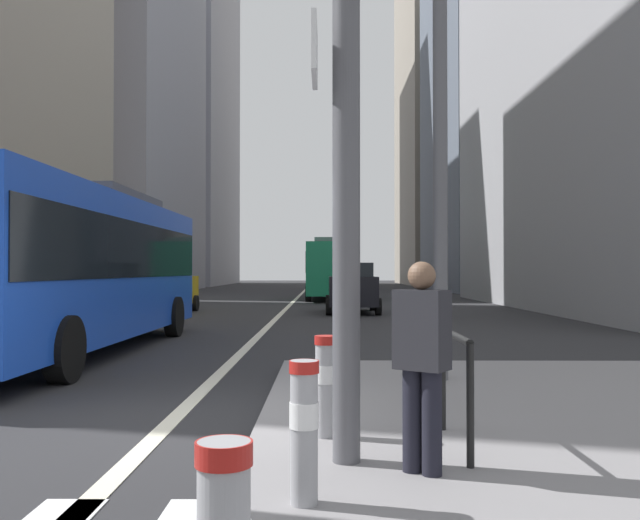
{
  "coord_description": "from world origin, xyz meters",
  "views": [
    {
      "loc": [
        1.69,
        -7.26,
        1.66
      ],
      "look_at": [
        1.42,
        25.76,
        2.16
      ],
      "focal_mm": 37.73,
      "sensor_mm": 36.0,
      "label": 1
    }
  ],
  "objects_px": {
    "city_bus_red_receding": "(332,267)",
    "bollard_left": "(304,424)",
    "street_lamp_post": "(440,10)",
    "car_receding_near": "(352,287)",
    "city_bus_red_distant": "(335,268)",
    "pedestrian_waiting": "(422,357)",
    "car_oncoming_mid": "(163,288)",
    "city_bus_blue_oncoming": "(74,261)",
    "bollard_right": "(325,381)"
  },
  "relations": [
    {
      "from": "street_lamp_post",
      "to": "city_bus_blue_oncoming",
      "type": "bearing_deg",
      "value": 148.58
    },
    {
      "from": "city_bus_blue_oncoming",
      "to": "street_lamp_post",
      "type": "relative_size",
      "value": 1.36
    },
    {
      "from": "city_bus_red_distant",
      "to": "pedestrian_waiting",
      "type": "distance_m",
      "value": 54.65
    },
    {
      "from": "bollard_left",
      "to": "pedestrian_waiting",
      "type": "relative_size",
      "value": 0.59
    },
    {
      "from": "car_oncoming_mid",
      "to": "pedestrian_waiting",
      "type": "distance_m",
      "value": 21.96
    },
    {
      "from": "city_bus_red_receding",
      "to": "car_receding_near",
      "type": "relative_size",
      "value": 2.59
    },
    {
      "from": "city_bus_blue_oncoming",
      "to": "pedestrian_waiting",
      "type": "distance_m",
      "value": 10.13
    },
    {
      "from": "car_oncoming_mid",
      "to": "city_bus_blue_oncoming",
      "type": "bearing_deg",
      "value": -84.2
    },
    {
      "from": "city_bus_red_receding",
      "to": "city_bus_red_distant",
      "type": "xyz_separation_m",
      "value": [
        0.52,
        20.87,
        -0.0
      ]
    },
    {
      "from": "car_receding_near",
      "to": "pedestrian_waiting",
      "type": "relative_size",
      "value": 2.72
    },
    {
      "from": "street_lamp_post",
      "to": "pedestrian_waiting",
      "type": "distance_m",
      "value": 6.11
    },
    {
      "from": "bollard_right",
      "to": "car_oncoming_mid",
      "type": "bearing_deg",
      "value": 107.65
    },
    {
      "from": "street_lamp_post",
      "to": "bollard_left",
      "type": "height_order",
      "value": "street_lamp_post"
    },
    {
      "from": "city_bus_red_receding",
      "to": "bollard_right",
      "type": "bearing_deg",
      "value": -90.62
    },
    {
      "from": "city_bus_blue_oncoming",
      "to": "street_lamp_post",
      "type": "bearing_deg",
      "value": -31.42
    },
    {
      "from": "city_bus_blue_oncoming",
      "to": "pedestrian_waiting",
      "type": "xyz_separation_m",
      "value": [
        5.73,
        -8.32,
        -0.82
      ]
    },
    {
      "from": "pedestrian_waiting",
      "to": "bollard_left",
      "type": "bearing_deg",
      "value": -142.31
    },
    {
      "from": "car_receding_near",
      "to": "street_lamp_post",
      "type": "height_order",
      "value": "street_lamp_post"
    },
    {
      "from": "street_lamp_post",
      "to": "bollard_left",
      "type": "distance_m",
      "value": 6.98
    },
    {
      "from": "city_bus_red_receding",
      "to": "bollard_left",
      "type": "bearing_deg",
      "value": -90.81
    },
    {
      "from": "car_oncoming_mid",
      "to": "bollard_right",
      "type": "height_order",
      "value": "car_oncoming_mid"
    },
    {
      "from": "city_bus_blue_oncoming",
      "to": "city_bus_red_distant",
      "type": "relative_size",
      "value": 1.01
    },
    {
      "from": "city_bus_blue_oncoming",
      "to": "bollard_left",
      "type": "height_order",
      "value": "city_bus_blue_oncoming"
    },
    {
      "from": "city_bus_red_distant",
      "to": "street_lamp_post",
      "type": "height_order",
      "value": "street_lamp_post"
    },
    {
      "from": "car_receding_near",
      "to": "street_lamp_post",
      "type": "xyz_separation_m",
      "value": [
        0.56,
        -16.83,
        4.29
      ]
    },
    {
      "from": "street_lamp_post",
      "to": "car_receding_near",
      "type": "bearing_deg",
      "value": 91.92
    },
    {
      "from": "bollard_right",
      "to": "city_bus_red_distant",
      "type": "bearing_deg",
      "value": 89.07
    },
    {
      "from": "city_bus_red_distant",
      "to": "car_receding_near",
      "type": "bearing_deg",
      "value": -89.72
    },
    {
      "from": "city_bus_red_receding",
      "to": "bollard_right",
      "type": "relative_size",
      "value": 12.12
    },
    {
      "from": "city_bus_blue_oncoming",
      "to": "city_bus_red_distant",
      "type": "bearing_deg",
      "value": 82.77
    },
    {
      "from": "car_oncoming_mid",
      "to": "street_lamp_post",
      "type": "height_order",
      "value": "street_lamp_post"
    },
    {
      "from": "bollard_left",
      "to": "city_bus_red_distant",
      "type": "bearing_deg",
      "value": 88.96
    },
    {
      "from": "city_bus_blue_oncoming",
      "to": "bollard_right",
      "type": "xyz_separation_m",
      "value": [
        5.01,
        -7.23,
        -1.18
      ]
    },
    {
      "from": "city_bus_red_distant",
      "to": "car_receding_near",
      "type": "xyz_separation_m",
      "value": [
        0.16,
        -33.53,
        -0.85
      ]
    },
    {
      "from": "city_bus_red_distant",
      "to": "bollard_right",
      "type": "xyz_separation_m",
      "value": [
        -0.87,
        -53.55,
        -1.18
      ]
    },
    {
      "from": "car_oncoming_mid",
      "to": "bollard_left",
      "type": "relative_size",
      "value": 4.86
    },
    {
      "from": "pedestrian_waiting",
      "to": "car_receding_near",
      "type": "bearing_deg",
      "value": 89.16
    },
    {
      "from": "city_bus_blue_oncoming",
      "to": "city_bus_red_distant",
      "type": "height_order",
      "value": "same"
    },
    {
      "from": "city_bus_red_receding",
      "to": "street_lamp_post",
      "type": "height_order",
      "value": "street_lamp_post"
    },
    {
      "from": "city_bus_blue_oncoming",
      "to": "city_bus_red_receding",
      "type": "bearing_deg",
      "value": 78.11
    },
    {
      "from": "pedestrian_waiting",
      "to": "city_bus_red_distant",
      "type": "bearing_deg",
      "value": 89.84
    },
    {
      "from": "city_bus_red_receding",
      "to": "car_oncoming_mid",
      "type": "height_order",
      "value": "city_bus_red_receding"
    },
    {
      "from": "car_oncoming_mid",
      "to": "street_lamp_post",
      "type": "bearing_deg",
      "value": -64.54
    },
    {
      "from": "city_bus_blue_oncoming",
      "to": "car_receding_near",
      "type": "height_order",
      "value": "city_bus_blue_oncoming"
    },
    {
      "from": "street_lamp_post",
      "to": "bollard_left",
      "type": "relative_size",
      "value": 8.64
    },
    {
      "from": "car_oncoming_mid",
      "to": "bollard_left",
      "type": "distance_m",
      "value": 22.34
    },
    {
      "from": "city_bus_red_receding",
      "to": "pedestrian_waiting",
      "type": "height_order",
      "value": "city_bus_red_receding"
    },
    {
      "from": "city_bus_red_distant",
      "to": "bollard_left",
      "type": "height_order",
      "value": "city_bus_red_distant"
    },
    {
      "from": "city_bus_red_receding",
      "to": "pedestrian_waiting",
      "type": "bearing_deg",
      "value": -89.37
    },
    {
      "from": "car_receding_near",
      "to": "pedestrian_waiting",
      "type": "xyz_separation_m",
      "value": [
        -0.31,
        -21.11,
        0.03
      ]
    }
  ]
}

